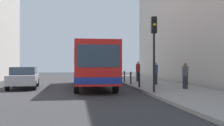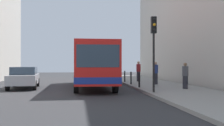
% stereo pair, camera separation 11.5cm
% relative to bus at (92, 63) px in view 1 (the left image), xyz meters
% --- Properties ---
extents(ground_plane, '(80.00, 80.00, 0.00)m').
position_rel_bus_xyz_m(ground_plane, '(-0.46, -2.83, -1.73)').
color(ground_plane, '#2D2D30').
extents(sidewalk, '(4.40, 40.00, 0.15)m').
position_rel_bus_xyz_m(sidewalk, '(4.94, -2.83, -1.65)').
color(sidewalk, gray).
rests_on(sidewalk, ground).
extents(bus, '(2.62, 11.04, 3.00)m').
position_rel_bus_xyz_m(bus, '(0.00, 0.00, 0.00)').
color(bus, red).
rests_on(bus, ground).
extents(car_beside_bus, '(2.14, 4.53, 1.48)m').
position_rel_bus_xyz_m(car_beside_bus, '(-4.69, -0.37, -0.94)').
color(car_beside_bus, '#A5A8AD').
rests_on(car_beside_bus, ground).
extents(traffic_light, '(0.28, 0.33, 4.10)m').
position_rel_bus_xyz_m(traffic_light, '(3.09, -5.42, 1.28)').
color(traffic_light, black).
rests_on(traffic_light, sidewalk).
extents(bollard_near, '(0.11, 0.11, 0.95)m').
position_rel_bus_xyz_m(bollard_near, '(2.99, -2.31, -1.10)').
color(bollard_near, black).
rests_on(bollard_near, sidewalk).
extents(bollard_mid, '(0.11, 0.11, 0.95)m').
position_rel_bus_xyz_m(bollard_mid, '(2.99, 0.50, -1.10)').
color(bollard_mid, black).
rests_on(bollard_mid, sidewalk).
extents(bollard_far, '(0.11, 0.11, 0.95)m').
position_rel_bus_xyz_m(bollard_far, '(2.99, 3.31, -1.10)').
color(bollard_far, black).
rests_on(bollard_far, sidewalk).
extents(bollard_farthest, '(0.11, 0.11, 0.95)m').
position_rel_bus_xyz_m(bollard_farthest, '(2.99, 6.12, -1.10)').
color(bollard_farthest, black).
rests_on(bollard_farthest, sidewalk).
extents(pedestrian_near_signal, '(0.38, 0.38, 1.61)m').
position_rel_bus_xyz_m(pedestrian_near_signal, '(5.59, -3.64, -0.78)').
color(pedestrian_near_signal, '#26262D').
rests_on(pedestrian_near_signal, sidewalk).
extents(pedestrian_mid_sidewalk, '(0.38, 0.38, 1.71)m').
position_rel_bus_xyz_m(pedestrian_mid_sidewalk, '(4.83, 0.25, -0.72)').
color(pedestrian_mid_sidewalk, '#26262D').
rests_on(pedestrian_mid_sidewalk, sidewalk).
extents(pedestrian_far_sidewalk, '(0.38, 0.38, 1.78)m').
position_rel_bus_xyz_m(pedestrian_far_sidewalk, '(4.32, 3.87, -0.68)').
color(pedestrian_far_sidewalk, '#26262D').
rests_on(pedestrian_far_sidewalk, sidewalk).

